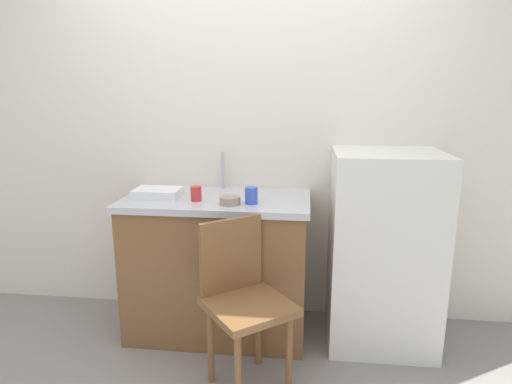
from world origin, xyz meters
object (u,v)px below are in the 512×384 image
cup_red (196,193)px  dish_tray (158,193)px  chair (243,297)px  refrigerator (383,249)px  terracotta_bowl (230,200)px  cup_blue (251,195)px

cup_red → dish_tray: bearing=164.6°
chair → dish_tray: (-0.61, 0.49, 0.43)m
dish_tray → refrigerator: bearing=1.7°
dish_tray → terracotta_bowl: (0.48, -0.13, -0.00)m
dish_tray → cup_blue: 0.61m
refrigerator → cup_blue: bearing=-169.4°
refrigerator → cup_red: bearing=-174.2°
refrigerator → dish_tray: refrigerator is taller
cup_red → terracotta_bowl: bearing=-15.6°
dish_tray → terracotta_bowl: dish_tray is taller
refrigerator → dish_tray: bearing=-178.3°
dish_tray → cup_red: bearing=-15.4°
refrigerator → terracotta_bowl: refrigerator is taller
chair → cup_red: size_ratio=10.10×
refrigerator → terracotta_bowl: bearing=-169.2°
chair → dish_tray: dish_tray is taller
dish_tray → cup_red: cup_red is taller
refrigerator → dish_tray: (-1.40, -0.04, 0.33)m
chair → dish_tray: size_ratio=3.18×
cup_blue → refrigerator: bearing=10.6°
refrigerator → cup_red: 1.19m
refrigerator → chair: 0.96m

